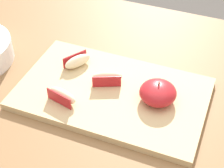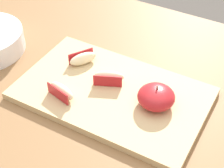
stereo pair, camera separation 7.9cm
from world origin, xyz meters
The scene contains 6 objects.
dining_table centered at (0.00, 0.00, 0.63)m, with size 1.45×0.83×0.72m.
cutting_board centered at (-0.03, -0.01, 0.73)m, with size 0.42×0.25×0.02m.
apple_half_skin_up centered at (0.07, 0.00, 0.76)m, with size 0.08×0.08×0.05m.
apple_wedge_right centered at (-0.12, -0.08, 0.75)m, with size 0.07×0.04×0.03m.
apple_wedge_near_knife centered at (-0.05, 0.01, 0.75)m, with size 0.07×0.05×0.03m.
apple_wedge_left centered at (-0.14, 0.04, 0.75)m, with size 0.06×0.07×0.03m.
Camera 1 is at (0.19, -0.56, 1.29)m, focal length 58.08 mm.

